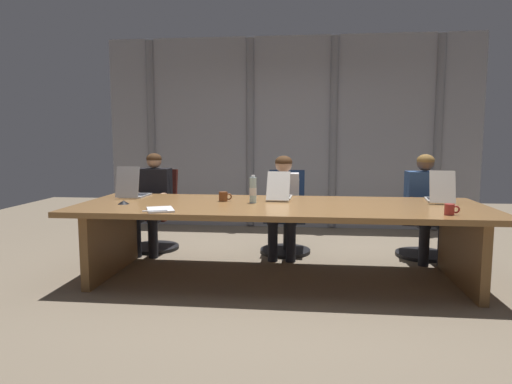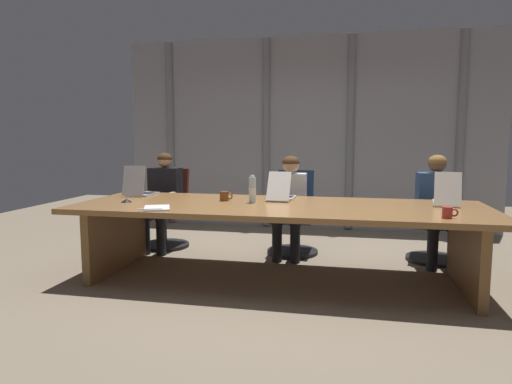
% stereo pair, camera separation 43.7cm
% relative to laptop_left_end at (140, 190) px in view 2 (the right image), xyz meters
% --- Properties ---
extents(ground_plane, '(11.18, 11.18, 0.00)m').
position_rel_laptop_left_end_xyz_m(ground_plane, '(1.59, -0.36, -0.80)').
color(ground_plane, '#7F705B').
extents(conference_table, '(3.88, 1.36, 0.73)m').
position_rel_laptop_left_end_xyz_m(conference_table, '(1.59, -0.36, -0.21)').
color(conference_table, olive).
rests_on(conference_table, ground_plane).
extents(curtain_backdrop, '(5.59, 0.17, 2.87)m').
position_rel_laptop_left_end_xyz_m(curtain_backdrop, '(1.59, 2.29, 0.64)').
color(curtain_backdrop, '#9999A0').
rests_on(curtain_backdrop, ground_plane).
extents(laptop_left_end, '(0.25, 0.43, 0.34)m').
position_rel_laptop_left_end_xyz_m(laptop_left_end, '(0.00, 0.00, 0.00)').
color(laptop_left_end, '#A8ADB7').
rests_on(laptop_left_end, conference_table).
extents(laptop_left_mid, '(0.25, 0.50, 0.29)m').
position_rel_laptop_left_end_xyz_m(laptop_left_mid, '(1.57, 0.02, -0.01)').
color(laptop_left_mid, beige).
rests_on(laptop_left_mid, conference_table).
extents(laptop_center, '(0.30, 0.50, 0.32)m').
position_rel_laptop_left_end_xyz_m(laptop_center, '(3.16, -0.02, -0.00)').
color(laptop_center, beige).
rests_on(laptop_center, conference_table).
extents(office_chair_left_end, '(0.60, 0.60, 0.98)m').
position_rel_laptop_left_end_xyz_m(office_chair_left_end, '(-0.01, 0.72, -0.43)').
color(office_chair_left_end, '#511E19').
rests_on(office_chair_left_end, ground_plane).
extents(office_chair_left_mid, '(0.60, 0.60, 0.98)m').
position_rel_laptop_left_end_xyz_m(office_chair_left_mid, '(1.61, 0.72, -0.43)').
color(office_chair_left_mid, navy).
rests_on(office_chair_left_mid, ground_plane).
extents(office_chair_center, '(0.60, 0.61, 0.92)m').
position_rel_laptop_left_end_xyz_m(office_chair_center, '(3.20, 0.72, -0.45)').
color(office_chair_center, '#2D2D38').
rests_on(office_chair_center, ground_plane).
extents(person_left_end, '(0.39, 0.55, 1.19)m').
position_rel_laptop_left_end_xyz_m(person_left_end, '(0.01, 0.56, -0.13)').
color(person_left_end, black).
rests_on(person_left_end, ground_plane).
extents(person_left_mid, '(0.37, 0.55, 1.16)m').
position_rel_laptop_left_end_xyz_m(person_left_mid, '(1.58, 0.56, -0.13)').
color(person_left_mid, silver).
rests_on(person_left_mid, ground_plane).
extents(person_center, '(0.43, 0.56, 1.18)m').
position_rel_laptop_left_end_xyz_m(person_center, '(3.19, 0.57, -0.12)').
color(person_center, '#335184').
rests_on(person_center, ground_plane).
extents(water_bottle_primary, '(0.07, 0.07, 0.27)m').
position_rel_laptop_left_end_xyz_m(water_bottle_primary, '(1.33, -0.29, 0.06)').
color(water_bottle_primary, silver).
rests_on(water_bottle_primary, conference_table).
extents(coffee_mug_near, '(0.12, 0.08, 0.09)m').
position_rel_laptop_left_end_xyz_m(coffee_mug_near, '(3.02, -0.81, -0.02)').
color(coffee_mug_near, '#B2332D').
rests_on(coffee_mug_near, conference_table).
extents(coffee_mug_far, '(0.13, 0.09, 0.09)m').
position_rel_laptop_left_end_xyz_m(coffee_mug_far, '(1.02, -0.21, -0.02)').
color(coffee_mug_far, brown).
rests_on(coffee_mug_far, conference_table).
extents(conference_mic_left_side, '(0.11, 0.11, 0.03)m').
position_rel_laptop_left_end_xyz_m(conference_mic_left_side, '(0.10, -0.50, -0.05)').
color(conference_mic_left_side, black).
rests_on(conference_mic_left_side, conference_table).
extents(spiral_notepad, '(0.32, 0.37, 0.03)m').
position_rel_laptop_left_end_xyz_m(spiral_notepad, '(0.57, -0.85, -0.06)').
color(spiral_notepad, silver).
rests_on(spiral_notepad, conference_table).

